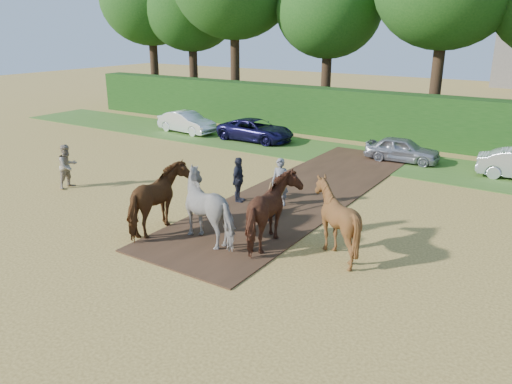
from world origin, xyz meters
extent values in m
plane|color=gold|center=(0.00, 0.00, 0.00)|extent=(120.00, 120.00, 0.00)
cube|color=#472D1C|center=(1.50, 7.00, 0.03)|extent=(4.50, 17.00, 0.05)
cube|color=#38601E|center=(0.00, 14.00, 0.01)|extent=(50.00, 5.00, 0.03)
cube|color=#14380F|center=(0.00, 18.50, 1.50)|extent=(46.00, 1.60, 3.00)
imported|color=beige|center=(-7.54, 1.99, 0.97)|extent=(0.77, 0.97, 1.94)
imported|color=#22232D|center=(-0.16, 4.48, 0.94)|extent=(0.74, 1.18, 1.87)
imported|color=brown|center=(-0.66, 0.47, 1.17)|extent=(1.78, 2.96, 2.33)
imported|color=#B1AB9F|center=(1.27, 1.02, 1.17)|extent=(2.66, 2.40, 2.33)
imported|color=#59301C|center=(3.20, 1.58, 1.17)|extent=(1.78, 2.96, 2.33)
imported|color=#5B2F16|center=(5.13, 2.14, 1.17)|extent=(2.27, 2.45, 2.34)
cube|color=black|center=(1.76, 3.67, 0.19)|extent=(0.58, 1.06, 0.39)
cube|color=brown|center=(1.89, 3.02, 0.39)|extent=(0.42, 1.55, 0.11)
cylinder|color=brown|center=(1.40, 4.22, 0.61)|extent=(0.44, 1.09, 0.82)
cylinder|color=brown|center=(1.88, 4.32, 0.61)|extent=(0.13, 1.13, 0.82)
imported|color=gray|center=(1.50, 4.98, 0.98)|extent=(0.79, 0.60, 1.95)
imported|color=white|center=(-10.97, 13.93, 0.71)|extent=(4.43, 1.95, 1.42)
imported|color=#181542|center=(-5.77, 14.36, 0.67)|extent=(4.87, 2.28, 1.35)
imported|color=#93949B|center=(3.39, 14.39, 0.65)|extent=(3.91, 1.77, 1.30)
cylinder|color=#382616|center=(-21.00, 21.50, 2.93)|extent=(0.70, 0.70, 5.85)
cylinder|color=#382616|center=(-17.00, 22.00, 2.70)|extent=(0.70, 0.70, 5.40)
ellipsoid|color=#163F11|center=(-17.00, 22.00, 8.32)|extent=(7.80, 7.80, 7.18)
cylinder|color=#382616|center=(-12.00, 21.00, 3.26)|extent=(0.70, 0.70, 6.53)
cylinder|color=#382616|center=(-5.00, 22.50, 2.59)|extent=(0.70, 0.70, 5.17)
ellipsoid|color=#163F11|center=(-5.00, 22.50, 7.95)|extent=(7.40, 7.40, 6.81)
cylinder|color=#382616|center=(3.00, 21.50, 3.04)|extent=(0.70, 0.70, 6.08)
camera|label=1|loc=(10.86, -11.14, 6.83)|focal=35.00mm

